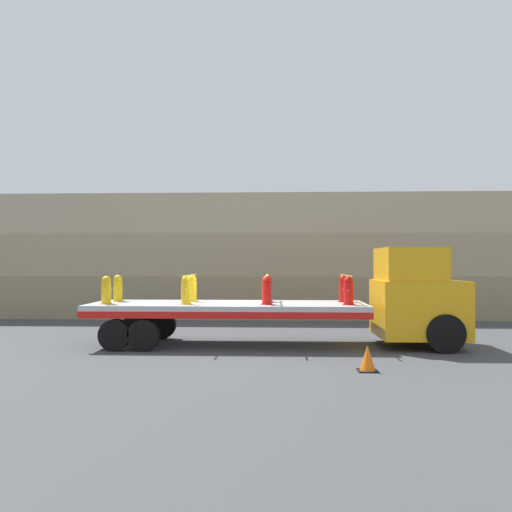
{
  "coord_description": "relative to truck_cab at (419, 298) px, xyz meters",
  "views": [
    {
      "loc": [
        1.49,
        -15.4,
        2.55
      ],
      "look_at": [
        0.87,
        0.0,
        2.75
      ],
      "focal_mm": 35.0,
      "sensor_mm": 36.0,
      "label": 1
    }
  ],
  "objects": [
    {
      "name": "fire_hydrant_yellow_near_1",
      "position": [
        -7.06,
        -0.55,
        0.23
      ],
      "size": [
        0.36,
        0.59,
        0.85
      ],
      "color": "gold",
      "rests_on": "flatbed_trailer"
    },
    {
      "name": "fire_hydrant_red_far_2",
      "position": [
        -4.64,
        0.55,
        0.23
      ],
      "size": [
        0.36,
        0.59,
        0.85
      ],
      "color": "red",
      "rests_on": "flatbed_trailer"
    },
    {
      "name": "fire_hydrant_red_near_3",
      "position": [
        -2.22,
        -0.55,
        0.23
      ],
      "size": [
        0.36,
        0.59,
        0.85
      ],
      "color": "red",
      "rests_on": "flatbed_trailer"
    },
    {
      "name": "ground_plane",
      "position": [
        -5.85,
        0.0,
        -1.48
      ],
      "size": [
        120.0,
        120.0,
        0.0
      ],
      "primitive_type": "plane",
      "color": "#3F4244"
    },
    {
      "name": "cargo_strap_rear",
      "position": [
        -7.06,
        0.0,
        0.68
      ],
      "size": [
        0.05,
        2.7,
        0.01
      ],
      "color": "yellow",
      "rests_on": "fire_hydrant_yellow_near_1"
    },
    {
      "name": "fire_hydrant_red_far_3",
      "position": [
        -2.22,
        0.55,
        0.23
      ],
      "size": [
        0.36,
        0.59,
        0.85
      ],
      "color": "red",
      "rests_on": "flatbed_trailer"
    },
    {
      "name": "truck_cab",
      "position": [
        0.0,
        0.0,
        0.0
      ],
      "size": [
        2.5,
        2.57,
        3.0
      ],
      "color": "orange",
      "rests_on": "ground_plane"
    },
    {
      "name": "fire_hydrant_yellow_near_0",
      "position": [
        -9.49,
        -0.55,
        0.23
      ],
      "size": [
        0.36,
        0.59,
        0.85
      ],
      "color": "gold",
      "rests_on": "flatbed_trailer"
    },
    {
      "name": "cargo_strap_middle",
      "position": [
        -4.64,
        0.0,
        0.68
      ],
      "size": [
        0.05,
        2.7,
        0.01
      ],
      "color": "yellow",
      "rests_on": "fire_hydrant_red_near_2"
    },
    {
      "name": "fire_hydrant_red_near_2",
      "position": [
        -4.64,
        -0.55,
        0.23
      ],
      "size": [
        0.36,
        0.59,
        0.85
      ],
      "color": "red",
      "rests_on": "flatbed_trailer"
    },
    {
      "name": "cargo_strap_front",
      "position": [
        -2.22,
        0.0,
        0.68
      ],
      "size": [
        0.05,
        2.7,
        0.01
      ],
      "color": "yellow",
      "rests_on": "fire_hydrant_red_near_3"
    },
    {
      "name": "fire_hydrant_yellow_far_1",
      "position": [
        -7.06,
        0.55,
        0.23
      ],
      "size": [
        0.36,
        0.59,
        0.85
      ],
      "color": "gold",
      "rests_on": "flatbed_trailer"
    },
    {
      "name": "fire_hydrant_yellow_far_0",
      "position": [
        -9.49,
        0.55,
        0.23
      ],
      "size": [
        0.36,
        0.59,
        0.85
      ],
      "color": "gold",
      "rests_on": "flatbed_trailer"
    },
    {
      "name": "rock_cliff",
      "position": [
        -5.85,
        8.24,
        1.37
      ],
      "size": [
        60.0,
        3.3,
        5.71
      ],
      "color": "gray",
      "rests_on": "ground_plane"
    },
    {
      "name": "traffic_cone",
      "position": [
        -2.22,
        -3.57,
        -1.18
      ],
      "size": [
        0.47,
        0.47,
        0.61
      ],
      "color": "black",
      "rests_on": "ground_plane"
    },
    {
      "name": "flatbed_trailer",
      "position": [
        -6.45,
        0.0,
        -0.44
      ],
      "size": [
        8.46,
        2.6,
        1.3
      ],
      "color": "#B2B2B7",
      "rests_on": "ground_plane"
    }
  ]
}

